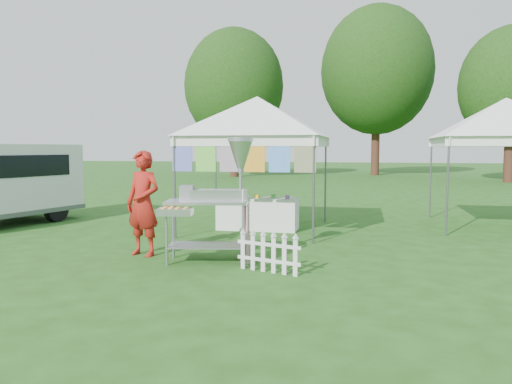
# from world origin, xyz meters

# --- Properties ---
(ground) EXTENTS (120.00, 120.00, 0.00)m
(ground) POSITION_xyz_m (0.00, 0.00, 0.00)
(ground) COLOR #244A15
(ground) RESTS_ON ground
(canopy_main) EXTENTS (4.24, 4.24, 3.45)m
(canopy_main) POSITION_xyz_m (0.00, 3.49, 2.99)
(canopy_main) COLOR #59595E
(canopy_main) RESTS_ON ground
(canopy_right) EXTENTS (4.24, 4.24, 3.45)m
(canopy_right) POSITION_xyz_m (5.50, 5.00, 2.99)
(canopy_right) COLOR #59595E
(canopy_right) RESTS_ON ground
(tree_left) EXTENTS (6.40, 6.40, 9.53)m
(tree_left) POSITION_xyz_m (-6.00, 24.00, 5.83)
(tree_left) COLOR #361D13
(tree_left) RESTS_ON ground
(tree_mid) EXTENTS (7.60, 7.60, 11.52)m
(tree_mid) POSITION_xyz_m (3.00, 28.00, 7.14)
(tree_mid) COLOR #361D13
(tree_mid) RESTS_ON ground
(tree_right) EXTENTS (5.60, 5.60, 8.42)m
(tree_right) POSITION_xyz_m (10.00, 22.00, 5.18)
(tree_right) COLOR #361D13
(tree_right) RESTS_ON ground
(donut_cart) EXTENTS (1.47, 1.23, 2.02)m
(donut_cart) POSITION_xyz_m (0.10, 0.20, 1.19)
(donut_cart) COLOR gray
(donut_cart) RESTS_ON ground
(vendor) EXTENTS (0.75, 0.59, 1.81)m
(vendor) POSITION_xyz_m (-1.33, 0.39, 0.90)
(vendor) COLOR #9F1B13
(vendor) RESTS_ON ground
(picket_fence) EXTENTS (1.03, 0.38, 0.56)m
(picket_fence) POSITION_xyz_m (1.00, -0.32, 0.29)
(picket_fence) COLOR silver
(picket_fence) RESTS_ON ground
(display_table) EXTENTS (1.80, 0.70, 0.73)m
(display_table) POSITION_xyz_m (0.01, 3.53, 0.36)
(display_table) COLOR white
(display_table) RESTS_ON ground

